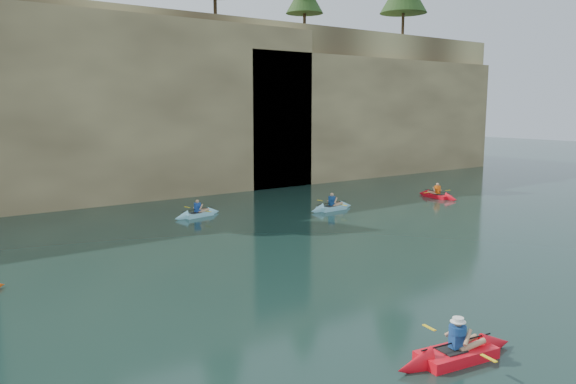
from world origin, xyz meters
TOP-DOWN VIEW (x-y plane):
  - ground at (0.00, 0.00)m, footprint 160.00×160.00m
  - cliff at (0.00, 30.00)m, footprint 70.00×16.00m
  - cliff_slab_center at (2.00, 22.60)m, footprint 24.00×2.40m
  - cliff_slab_east at (22.00, 22.60)m, footprint 26.00×2.40m
  - sea_cave_center at (-4.00, 21.95)m, footprint 3.50×1.00m
  - sea_cave_east at (10.00, 21.95)m, footprint 5.00×1.00m
  - main_kayaker at (-1.23, -3.00)m, footprint 3.44×2.27m
  - kayaker_ltblue_near at (8.61, 12.81)m, footprint 3.05×2.36m
  - kayaker_red_far at (16.68, 12.06)m, footprint 2.31×3.22m
  - kayaker_ltblue_mid at (1.74, 15.56)m, footprint 2.98×2.18m

SIDE VIEW (x-z plane):
  - ground at x=0.00m, z-range 0.00..0.00m
  - kayaker_ltblue_mid at x=1.74m, z-range -0.42..0.69m
  - kayaker_red_far at x=16.68m, z-range -0.44..0.73m
  - kayaker_ltblue_near at x=8.61m, z-range -0.45..0.74m
  - main_kayaker at x=-1.23m, z-range -0.46..0.79m
  - sea_cave_center at x=-4.00m, z-range 0.00..3.20m
  - sea_cave_east at x=10.00m, z-range 0.00..4.50m
  - cliff_slab_east at x=22.00m, z-range 0.00..9.84m
  - cliff_slab_center at x=2.00m, z-range 0.00..11.40m
  - cliff at x=0.00m, z-range 0.00..12.00m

